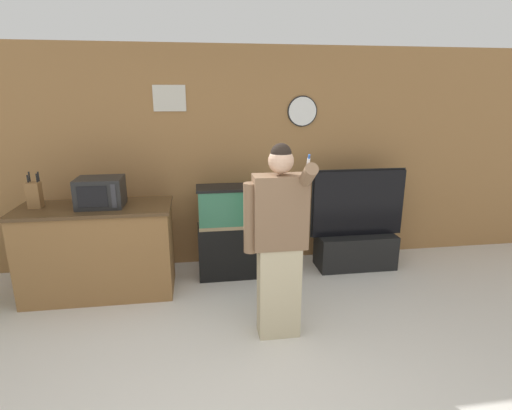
{
  "coord_description": "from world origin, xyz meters",
  "views": [
    {
      "loc": [
        -0.21,
        -2.09,
        2.07
      ],
      "look_at": [
        0.32,
        1.48,
        1.05
      ],
      "focal_mm": 28.0,
      "sensor_mm": 36.0,
      "label": 1
    }
  ],
  "objects": [
    {
      "name": "wall_back_paneled",
      "position": [
        0.0,
        2.68,
        1.3
      ],
      "size": [
        10.0,
        0.08,
        2.6
      ],
      "color": "olive",
      "rests_on": "ground_plane"
    },
    {
      "name": "counter_island",
      "position": [
        -1.27,
        1.99,
        0.48
      ],
      "size": [
        1.53,
        0.66,
        0.96
      ],
      "color": "brown",
      "rests_on": "ground_plane"
    },
    {
      "name": "microwave",
      "position": [
        -1.19,
        1.98,
        1.11
      ],
      "size": [
        0.45,
        0.37,
        0.29
      ],
      "color": "black",
      "rests_on": "counter_island"
    },
    {
      "name": "knife_block",
      "position": [
        -1.83,
        2.03,
        1.09
      ],
      "size": [
        0.12,
        0.12,
        0.36
      ],
      "color": "brown",
      "rests_on": "counter_island"
    },
    {
      "name": "aquarium_on_stand",
      "position": [
        0.23,
        2.21,
        0.54
      ],
      "size": [
        0.94,
        0.36,
        1.07
      ],
      "color": "black",
      "rests_on": "ground_plane"
    },
    {
      "name": "tv_on_stand",
      "position": [
        1.66,
        2.22,
        0.35
      ],
      "size": [
        1.14,
        0.4,
        1.21
      ],
      "color": "black",
      "rests_on": "ground_plane"
    },
    {
      "name": "person_standing",
      "position": [
        0.43,
        0.96,
        0.88
      ],
      "size": [
        0.53,
        0.4,
        1.69
      ],
      "color": "#BCAD89",
      "rests_on": "ground_plane"
    }
  ]
}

